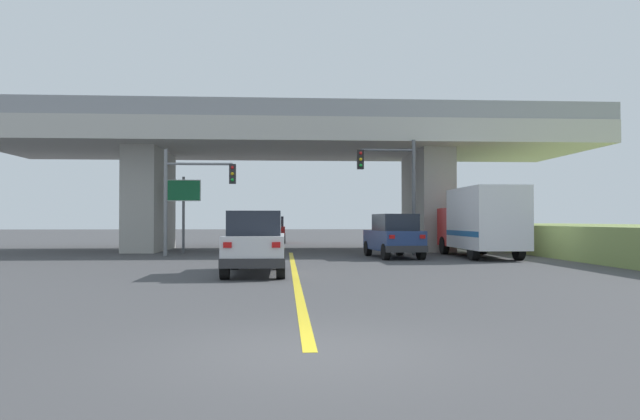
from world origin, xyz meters
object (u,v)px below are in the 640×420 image
object	(u,v)px
suv_lead	(256,243)
sedan_oncoming	(273,230)
traffic_signal_nearside	(395,181)
traffic_signal_farside	(191,188)
highway_sign	(183,197)
suv_crossing	(394,236)
box_truck	(481,222)

from	to	relation	value
suv_lead	sedan_oncoming	size ratio (longest dim) A/B	1.10
suv_lead	sedan_oncoming	world-z (taller)	same
sedan_oncoming	traffic_signal_nearside	size ratio (longest dim) A/B	0.74
suv_lead	traffic_signal_nearside	distance (m)	12.11
suv_lead	traffic_signal_farside	bearing A→B (deg)	110.10
highway_sign	suv_crossing	bearing A→B (deg)	-24.79
highway_sign	suv_lead	bearing A→B (deg)	-70.74
sedan_oncoming	traffic_signal_nearside	xyz separation A→B (m)	(6.38, -16.23, 2.69)
box_truck	sedan_oncoming	size ratio (longest dim) A/B	1.62
box_truck	highway_sign	world-z (taller)	highway_sign
traffic_signal_nearside	traffic_signal_farside	size ratio (longest dim) A/B	1.11
suv_crossing	suv_lead	bearing A→B (deg)	-132.57
traffic_signal_farside	suv_crossing	bearing A→B (deg)	-11.33
highway_sign	sedan_oncoming	bearing A→B (deg)	71.51
traffic_signal_nearside	highway_sign	distance (m)	11.24
sedan_oncoming	traffic_signal_farside	distance (m)	16.85
sedan_oncoming	box_truck	bearing A→B (deg)	-61.23
sedan_oncoming	traffic_signal_nearside	bearing A→B (deg)	-68.55
suv_crossing	traffic_signal_nearside	xyz separation A→B (m)	(0.44, 1.99, 2.69)
traffic_signal_farside	sedan_oncoming	bearing A→B (deg)	77.43
suv_crossing	sedan_oncoming	xyz separation A→B (m)	(-5.93, 18.21, 0.00)
traffic_signal_farside	traffic_signal_nearside	bearing A→B (deg)	0.41
suv_lead	highway_sign	size ratio (longest dim) A/B	1.15
suv_lead	traffic_signal_farside	distance (m)	10.73
sedan_oncoming	traffic_signal_farside	xyz separation A→B (m)	(-3.64, -16.30, 2.28)
suv_crossing	traffic_signal_nearside	world-z (taller)	traffic_signal_nearside
traffic_signal_nearside	traffic_signal_farside	world-z (taller)	traffic_signal_nearside
suv_crossing	box_truck	distance (m)	4.16
box_truck	traffic_signal_farside	xyz separation A→B (m)	(-13.67, 1.97, 1.62)
traffic_signal_nearside	highway_sign	size ratio (longest dim) A/B	1.42
traffic_signal_nearside	box_truck	bearing A→B (deg)	-29.23
box_truck	highway_sign	xyz separation A→B (m)	(-14.52, 4.87, 1.32)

